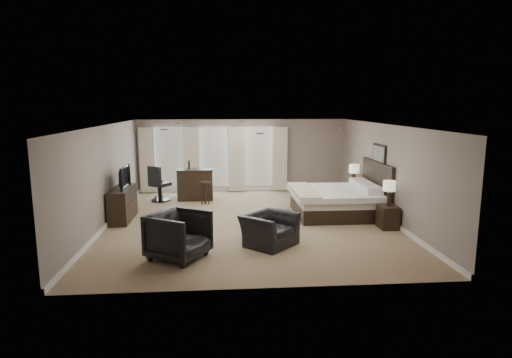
{
  "coord_description": "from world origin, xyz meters",
  "views": [
    {
      "loc": [
        -0.74,
        -11.16,
        3.13
      ],
      "look_at": [
        0.2,
        0.4,
        1.1
      ],
      "focal_mm": 30.0,
      "sensor_mm": 36.0,
      "label": 1
    }
  ],
  "objects": [
    {
      "name": "room",
      "position": [
        0.0,
        0.0,
        1.3
      ],
      "size": [
        7.6,
        8.6,
        2.64
      ],
      "color": "#887256",
      "rests_on": "ground"
    },
    {
      "name": "desk_chair",
      "position": [
        -2.75,
        2.75,
        0.59
      ],
      "size": [
        0.83,
        0.83,
        1.18
      ],
      "primitive_type": "cube",
      "rotation": [
        0.0,
        0.0,
        2.54
      ],
      "color": "black",
      "rests_on": "ground"
    },
    {
      "name": "bar_stool_left",
      "position": [
        -2.81,
        2.76,
        0.34
      ],
      "size": [
        0.38,
        0.38,
        0.69
      ],
      "primitive_type": "cube",
      "rotation": [
        0.0,
        0.0,
        -0.17
      ],
      "color": "black",
      "rests_on": "ground"
    },
    {
      "name": "nightstand_near",
      "position": [
        3.47,
        -0.9,
        0.29
      ],
      "size": [
        0.44,
        0.54,
        0.59
      ],
      "primitive_type": "cube",
      "color": "black",
      "rests_on": "ground"
    },
    {
      "name": "bed",
      "position": [
        2.58,
        0.55,
        0.76
      ],
      "size": [
        2.39,
        2.29,
        1.52
      ],
      "primitive_type": "cube",
      "color": "silver",
      "rests_on": "ground"
    },
    {
      "name": "bar_counter",
      "position": [
        -1.62,
        2.84,
        0.52
      ],
      "size": [
        1.19,
        0.62,
        1.04
      ],
      "primitive_type": "cube",
      "color": "black",
      "rests_on": "ground"
    },
    {
      "name": "tv",
      "position": [
        -3.45,
        0.48,
        0.95
      ],
      "size": [
        0.61,
        1.06,
        0.14
      ],
      "primitive_type": "imported",
      "rotation": [
        0.0,
        0.0,
        1.57
      ],
      "color": "black",
      "rests_on": "dresser"
    },
    {
      "name": "dresser",
      "position": [
        -3.45,
        0.48,
        0.44
      ],
      "size": [
        0.49,
        1.52,
        0.89
      ],
      "primitive_type": "cube",
      "color": "black",
      "rests_on": "ground"
    },
    {
      "name": "nightstand_far",
      "position": [
        3.47,
        2.0,
        0.28
      ],
      "size": [
        0.42,
        0.52,
        0.57
      ],
      "primitive_type": "cube",
      "color": "black",
      "rests_on": "ground"
    },
    {
      "name": "bar_stool_right",
      "position": [
        -1.27,
        2.17,
        0.36
      ],
      "size": [
        0.37,
        0.37,
        0.73
      ],
      "primitive_type": "cube",
      "rotation": [
        0.0,
        0.0,
        0.07
      ],
      "color": "black",
      "rests_on": "ground"
    },
    {
      "name": "armchair_far",
      "position": [
        -1.64,
        -2.64,
        0.54
      ],
      "size": [
        1.37,
        1.39,
        1.07
      ],
      "primitive_type": "imported",
      "rotation": [
        0.0,
        0.0,
        1.04
      ],
      "color": "black",
      "rests_on": "ground"
    },
    {
      "name": "lamp_near",
      "position": [
        3.47,
        -0.9,
        0.91
      ],
      "size": [
        0.31,
        0.31,
        0.65
      ],
      "primitive_type": "cube",
      "color": "beige",
      "rests_on": "nightstand_near"
    },
    {
      "name": "window_bay",
      "position": [
        -1.0,
        4.11,
        1.2
      ],
      "size": [
        5.25,
        0.2,
        2.3
      ],
      "color": "silver",
      "rests_on": "room"
    },
    {
      "name": "wall_art",
      "position": [
        3.7,
        0.55,
        1.75
      ],
      "size": [
        0.04,
        0.96,
        0.56
      ],
      "primitive_type": "cube",
      "color": "slate",
      "rests_on": "room"
    },
    {
      "name": "armchair_near",
      "position": [
        0.31,
        -1.96,
        0.49
      ],
      "size": [
        1.29,
        1.31,
        0.97
      ],
      "primitive_type": "imported",
      "rotation": [
        0.0,
        0.0,
        0.81
      ],
      "color": "black",
      "rests_on": "ground"
    },
    {
      "name": "lamp_far",
      "position": [
        3.47,
        2.0,
        0.9
      ],
      "size": [
        0.33,
        0.33,
        0.68
      ],
      "primitive_type": "cube",
      "color": "beige",
      "rests_on": "nightstand_far"
    }
  ]
}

